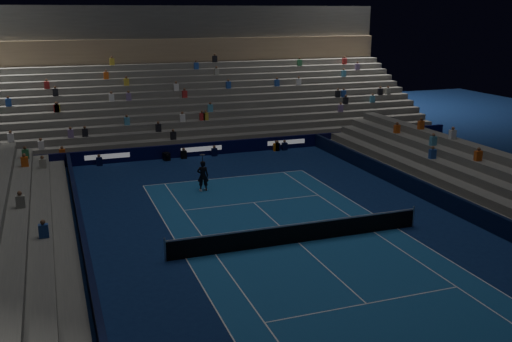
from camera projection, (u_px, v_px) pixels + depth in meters
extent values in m
plane|color=#0D204F|center=(298.00, 243.00, 27.74)|extent=(90.00, 90.00, 0.00)
cube|color=#19508C|center=(298.00, 243.00, 27.74)|extent=(10.97, 23.77, 0.01)
cube|color=black|center=(201.00, 149.00, 44.40)|extent=(44.00, 0.25, 1.00)
cube|color=black|center=(466.00, 210.00, 30.76)|extent=(0.25, 37.00, 1.00)
cube|color=black|center=(87.00, 261.00, 24.46)|extent=(0.25, 37.00, 1.00)
cube|color=#61615D|center=(198.00, 149.00, 45.38)|extent=(44.00, 1.00, 0.50)
cube|color=#61615D|center=(195.00, 144.00, 46.22)|extent=(44.00, 1.00, 1.00)
cube|color=#61615D|center=(192.00, 138.00, 47.06)|extent=(44.00, 1.00, 1.50)
cube|color=#61615D|center=(189.00, 133.00, 47.90)|extent=(44.00, 1.00, 2.00)
cube|color=#61615D|center=(186.00, 128.00, 48.74)|extent=(44.00, 1.00, 2.50)
cube|color=#61615D|center=(183.00, 123.00, 49.58)|extent=(44.00, 1.00, 3.00)
cube|color=#61615D|center=(180.00, 118.00, 50.43)|extent=(44.00, 1.00, 3.50)
cube|color=#61615D|center=(178.00, 113.00, 51.27)|extent=(44.00, 1.00, 4.00)
cube|color=#61615D|center=(175.00, 109.00, 52.11)|extent=(44.00, 1.00, 4.50)
cube|color=#61615D|center=(173.00, 104.00, 52.95)|extent=(44.00, 1.00, 5.00)
cube|color=#61615D|center=(171.00, 100.00, 53.79)|extent=(44.00, 1.00, 5.50)
cube|color=#61615D|center=(168.00, 96.00, 54.63)|extent=(44.00, 1.00, 6.00)
cube|color=#8B7356|center=(164.00, 51.00, 54.54)|extent=(44.00, 0.60, 2.20)
cube|color=#42423F|center=(160.00, 22.00, 55.13)|extent=(44.00, 2.40, 3.00)
cube|color=slate|center=(478.00, 213.00, 31.09)|extent=(1.00, 37.00, 0.50)
cube|color=slate|center=(494.00, 206.00, 31.34)|extent=(1.00, 37.00, 1.00)
cube|color=slate|center=(509.00, 200.00, 31.60)|extent=(1.00, 37.00, 1.50)
cube|color=slate|center=(68.00, 270.00, 24.26)|extent=(1.00, 37.00, 0.50)
cube|color=slate|center=(42.00, 268.00, 23.87)|extent=(1.00, 37.00, 1.00)
cube|color=slate|center=(15.00, 265.00, 23.48)|extent=(1.00, 37.00, 1.50)
cylinder|color=#B2B2B7|center=(165.00, 250.00, 25.52)|extent=(0.10, 0.10, 1.10)
cylinder|color=#B2B2B7|center=(413.00, 216.00, 29.67)|extent=(0.10, 0.10, 1.10)
cube|color=black|center=(298.00, 234.00, 27.62)|extent=(12.80, 0.03, 0.90)
cube|color=white|center=(299.00, 224.00, 27.49)|extent=(12.80, 0.04, 0.08)
imported|color=black|center=(203.00, 176.00, 35.55)|extent=(0.78, 0.61, 1.90)
cube|color=black|center=(167.00, 156.00, 43.03)|extent=(0.53, 0.60, 0.57)
cylinder|color=black|center=(168.00, 156.00, 42.59)|extent=(0.23, 0.38, 0.16)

